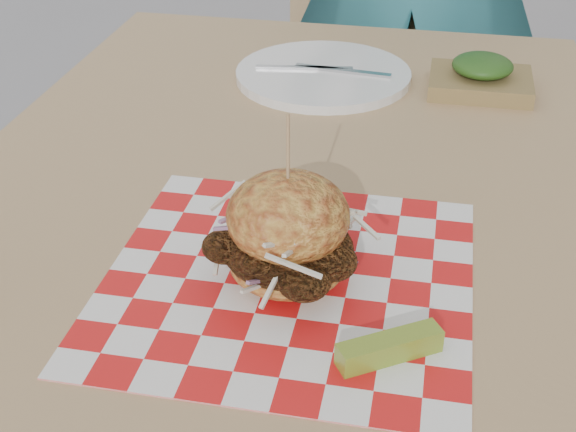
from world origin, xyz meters
name	(u,v)px	position (x,y,z in m)	size (l,w,h in m)	color
patio_table	(279,240)	(0.27, 0.31, 0.67)	(0.80, 1.20, 0.75)	tan
patio_chair	(372,47)	(0.28, 1.35, 0.55)	(0.47, 0.48, 0.95)	tan
paper_liner	(288,279)	(0.32, 0.12, 0.75)	(0.36, 0.36, 0.00)	red
sandwich	(288,237)	(0.32, 0.12, 0.80)	(0.16, 0.16, 0.18)	gold
pickle_spear	(390,348)	(0.43, 0.03, 0.76)	(0.10, 0.02, 0.02)	#88A630
place_setting	(323,75)	(0.27, 0.65, 0.76)	(0.27, 0.27, 0.02)	white
kraft_tray	(481,77)	(0.51, 0.65, 0.77)	(0.15, 0.12, 0.06)	olive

